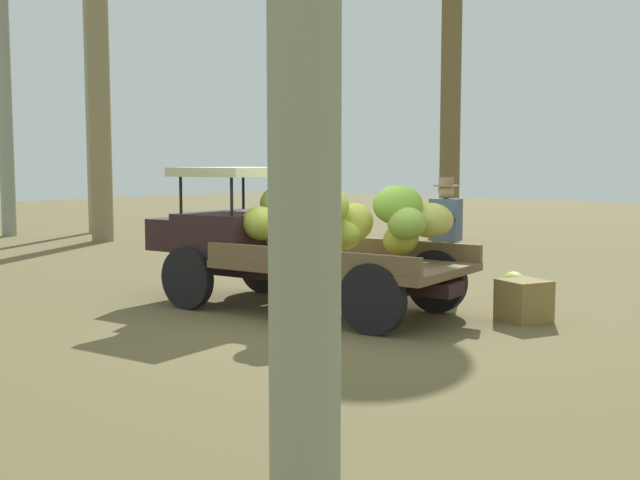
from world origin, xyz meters
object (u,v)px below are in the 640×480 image
at_px(farmer, 445,232).
at_px(loose_banana_bunch, 514,284).
at_px(wooden_crate, 524,301).
at_px(truck, 291,237).

height_order(farmer, loose_banana_bunch, farmer).
relative_size(wooden_crate, loose_banana_bunch, 0.97).
height_order(farmer, wooden_crate, farmer).
bearing_deg(wooden_crate, farmer, -17.66).
bearing_deg(truck, farmer, -133.31).
height_order(truck, wooden_crate, truck).
bearing_deg(wooden_crate, truck, 25.71).
bearing_deg(loose_banana_bunch, truck, 59.21).
height_order(truck, loose_banana_bunch, truck).
xyz_separation_m(truck, loose_banana_bunch, (-1.69, -2.84, -0.77)).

